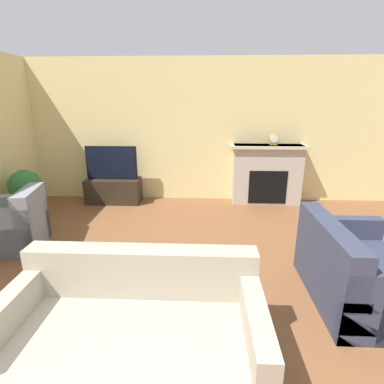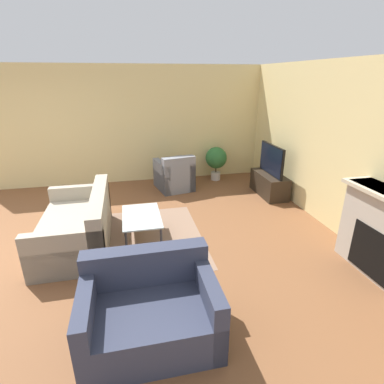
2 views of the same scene
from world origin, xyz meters
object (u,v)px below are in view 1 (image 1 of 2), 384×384
(couch_loveseat, at_px, (356,274))
(mantel_clock, at_px, (274,139))
(potted_plant, at_px, (25,187))
(coffee_table, at_px, (161,260))
(armchair_by_window, at_px, (12,227))
(couch_sectional, at_px, (134,337))
(tv, at_px, (112,163))

(couch_loveseat, xyz_separation_m, mantel_clock, (-0.25, 3.00, 0.95))
(potted_plant, bearing_deg, coffee_table, -37.62)
(couch_loveseat, xyz_separation_m, coffee_table, (-1.95, 0.04, 0.07))
(armchair_by_window, bearing_deg, couch_sectional, 37.01)
(coffee_table, bearing_deg, tv, 115.47)
(armchair_by_window, bearing_deg, couch_loveseat, 65.63)
(coffee_table, bearing_deg, potted_plant, 142.38)
(couch_sectional, bearing_deg, potted_plant, 130.61)
(couch_loveseat, distance_m, mantel_clock, 3.16)
(couch_loveseat, distance_m, coffee_table, 1.95)
(armchair_by_window, xyz_separation_m, coffee_table, (2.14, -0.87, 0.06))
(couch_loveseat, bearing_deg, couch_sectional, 114.45)
(couch_loveseat, height_order, mantel_clock, mantel_clock)
(armchair_by_window, bearing_deg, mantel_clock, 106.65)
(armchair_by_window, height_order, mantel_clock, mantel_clock)
(coffee_table, bearing_deg, mantel_clock, 60.03)
(couch_loveseat, xyz_separation_m, potted_plant, (-4.53, 2.03, 0.24))
(tv, bearing_deg, mantel_clock, 2.40)
(tv, distance_m, armchair_by_window, 2.17)
(coffee_table, distance_m, potted_plant, 3.26)
(tv, bearing_deg, couch_loveseat, -41.03)
(couch_loveseat, relative_size, armchair_by_window, 1.33)
(mantel_clock, bearing_deg, armchair_by_window, -151.53)
(couch_sectional, xyz_separation_m, couch_loveseat, (2.01, 0.91, 0.01))
(tv, distance_m, couch_loveseat, 4.40)
(coffee_table, relative_size, potted_plant, 1.13)
(armchair_by_window, height_order, coffee_table, armchair_by_window)
(tv, xyz_separation_m, coffee_table, (1.35, -2.83, -0.42))
(couch_loveseat, distance_m, armchair_by_window, 4.19)
(tv, xyz_separation_m, armchair_by_window, (-0.80, -1.96, -0.49))
(tv, relative_size, mantel_clock, 4.47)
(couch_sectional, distance_m, couch_loveseat, 2.21)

